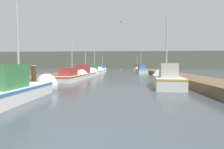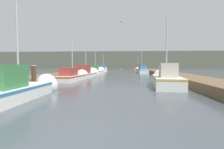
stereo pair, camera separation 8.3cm
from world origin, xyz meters
The scene contains 16 objects.
ground_plane centered at (0.00, 0.00, 0.00)m, with size 200.00×200.00×0.00m.
dock_left centered at (-6.13, 16.00, 0.26)m, with size 2.65×40.00×0.51m.
dock_right centered at (6.13, 16.00, 0.26)m, with size 2.65×40.00×0.51m.
distant_shore_ridge centered at (0.00, 67.16, 3.10)m, with size 120.00×16.00×6.20m.
fishing_boat_0 centered at (-3.64, 4.10, 0.46)m, with size 1.45×5.05×4.47m.
fishing_boat_1 centered at (3.65, 8.95, 0.49)m, with size 2.13×5.38×5.10m.
fishing_boat_2 centered at (-3.93, 12.79, 0.38)m, with size 1.77×5.38×4.12m.
fishing_boat_3 centered at (-3.72, 17.50, 0.41)m, with size 2.17×5.72×3.42m.
fishing_boat_4 centered at (-3.60, 22.93, 0.42)m, with size 2.28×6.13×4.02m.
fishing_boat_5 centered at (3.63, 27.51, 0.47)m, with size 1.88×6.14×4.45m.
fishing_boat_6 centered at (-3.76, 33.12, 0.41)m, with size 2.03×6.23×3.97m.
fishing_boat_7 centered at (3.73, 37.94, 0.53)m, with size 1.69×4.85×3.73m.
mooring_piling_1 centered at (-4.78, 25.88, 0.58)m, with size 0.31×0.31×1.15m.
mooring_piling_2 centered at (-4.72, 7.17, 0.72)m, with size 0.31×0.31×1.43m.
channel_buoy centered at (-0.34, 46.18, 0.13)m, with size 0.45×0.45×0.95m.
seagull_lead centered at (0.69, 11.82, 5.02)m, with size 0.50×0.43×0.12m.
Camera 2 is at (0.93, -3.14, 1.48)m, focal length 28.00 mm.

